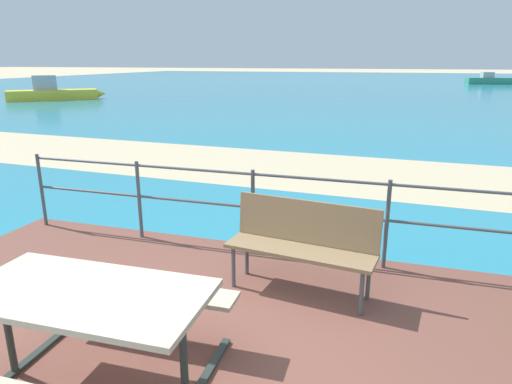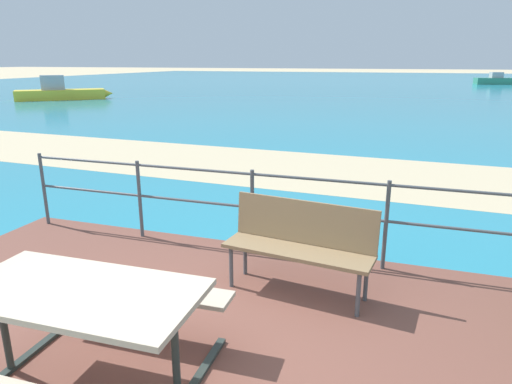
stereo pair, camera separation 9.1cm
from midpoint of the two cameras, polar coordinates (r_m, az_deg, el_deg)
sea_water at (r=42.32m, az=15.63°, el=12.74°), size 90.00×90.00×0.01m
beach_strip at (r=9.45m, az=7.51°, el=2.68°), size 54.10×5.81×0.01m
picnic_table at (r=3.20m, az=-21.28°, el=-14.31°), size 1.60×1.58×0.76m
park_bench at (r=4.31m, az=5.31°, el=-5.91°), size 1.45×0.60×0.87m
railing_fence at (r=5.13m, az=-0.91°, el=-1.01°), size 5.94×0.04×0.98m
boat_near at (r=28.82m, az=-24.27°, el=11.32°), size 4.55×4.12×1.37m
boat_mid at (r=48.99m, az=27.42°, el=12.39°), size 4.82×2.08×1.11m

